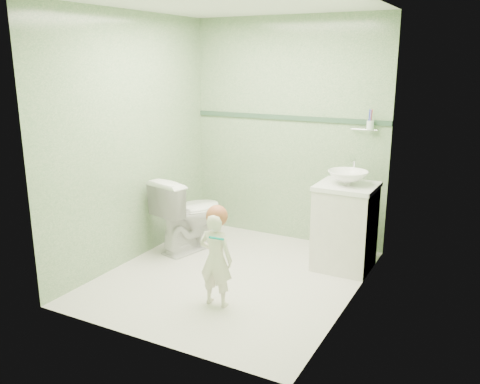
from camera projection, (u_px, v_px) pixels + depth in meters
The scene contains 12 objects.
ground at pixel (232, 277), 4.67m from camera, with size 2.50×2.50×0.00m, color silver.
room_shell at pixel (232, 149), 4.36m from camera, with size 2.50×2.54×2.40m.
trim_stripe at pixel (288, 118), 5.38m from camera, with size 2.20×0.02×0.05m, color #34533E.
vanity at pixel (345, 228), 4.79m from camera, with size 0.52×0.50×0.80m, color silver.
counter at pixel (347, 186), 4.68m from camera, with size 0.54×0.52×0.04m, color white.
basin at pixel (348, 178), 4.66m from camera, with size 0.37×0.37×0.13m, color white.
faucet at pixel (354, 166), 4.80m from camera, with size 0.03×0.13×0.18m.
cup_holder at pixel (369, 125), 4.94m from camera, with size 0.26×0.07×0.21m.
toilet at pixel (190, 213), 5.27m from camera, with size 0.44×0.77×0.79m, color white.
toddler at pixel (216, 259), 4.05m from camera, with size 0.29×0.19×0.79m, color white.
hair_cap at pixel (217, 216), 3.98m from camera, with size 0.18×0.18×0.18m, color #A35535.
teal_toothbrush at pixel (216, 238), 3.85m from camera, with size 0.11×0.13×0.08m.
Camera 1 is at (2.09, -3.78, 1.96)m, focal length 37.66 mm.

